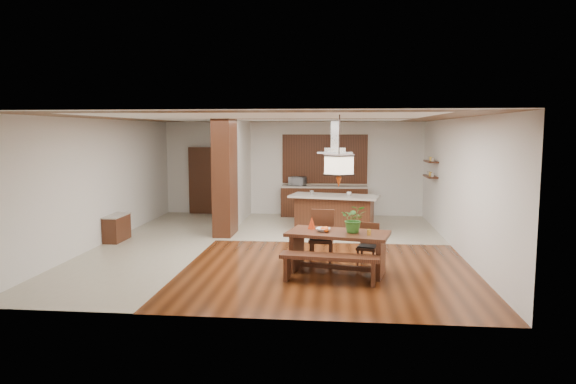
# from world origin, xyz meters

# --- Properties ---
(room_shell) EXTENTS (9.00, 9.04, 2.92)m
(room_shell) POSITION_xyz_m (0.00, 0.00, 2.06)
(room_shell) COLOR #3B1B0A
(room_shell) RESTS_ON ground
(tile_hallway) EXTENTS (2.50, 9.00, 0.01)m
(tile_hallway) POSITION_xyz_m (-2.75, 0.00, 0.01)
(tile_hallway) COLOR #BCB39C
(tile_hallway) RESTS_ON ground
(tile_kitchen) EXTENTS (5.50, 4.00, 0.01)m
(tile_kitchen) POSITION_xyz_m (1.25, 2.50, 0.01)
(tile_kitchen) COLOR #BCB39C
(tile_kitchen) RESTS_ON ground
(soffit_band) EXTENTS (8.00, 9.00, 0.02)m
(soffit_band) POSITION_xyz_m (0.00, 0.00, 2.88)
(soffit_band) COLOR #3D230F
(soffit_band) RESTS_ON room_shell
(partition_pier) EXTENTS (0.45, 1.00, 2.90)m
(partition_pier) POSITION_xyz_m (-1.40, 1.20, 1.45)
(partition_pier) COLOR black
(partition_pier) RESTS_ON ground
(partition_stub) EXTENTS (0.18, 2.40, 2.90)m
(partition_stub) POSITION_xyz_m (-1.40, 3.30, 1.45)
(partition_stub) COLOR silver
(partition_stub) RESTS_ON ground
(hallway_console) EXTENTS (0.37, 0.88, 0.63)m
(hallway_console) POSITION_xyz_m (-3.81, 0.20, 0.32)
(hallway_console) COLOR black
(hallway_console) RESTS_ON ground
(hallway_doorway) EXTENTS (1.10, 0.20, 2.10)m
(hallway_doorway) POSITION_xyz_m (-2.70, 4.40, 1.05)
(hallway_doorway) COLOR black
(hallway_doorway) RESTS_ON ground
(rear_counter) EXTENTS (2.60, 0.62, 0.95)m
(rear_counter) POSITION_xyz_m (1.00, 4.20, 0.48)
(rear_counter) COLOR black
(rear_counter) RESTS_ON ground
(kitchen_window) EXTENTS (2.60, 0.08, 1.50)m
(kitchen_window) POSITION_xyz_m (1.00, 4.46, 1.75)
(kitchen_window) COLOR #A66232
(kitchen_window) RESTS_ON room_shell
(shelf_lower) EXTENTS (0.26, 0.90, 0.04)m
(shelf_lower) POSITION_xyz_m (3.87, 2.60, 1.40)
(shelf_lower) COLOR black
(shelf_lower) RESTS_ON room_shell
(shelf_upper) EXTENTS (0.26, 0.90, 0.04)m
(shelf_upper) POSITION_xyz_m (3.87, 2.60, 1.80)
(shelf_upper) COLOR black
(shelf_upper) RESTS_ON room_shell
(dining_table) EXTENTS (1.99, 1.29, 0.76)m
(dining_table) POSITION_xyz_m (1.42, -2.02, 0.56)
(dining_table) COLOR black
(dining_table) RESTS_ON ground
(dining_bench) EXTENTS (1.75, 0.58, 0.48)m
(dining_bench) POSITION_xyz_m (1.28, -2.66, 0.24)
(dining_bench) COLOR black
(dining_bench) RESTS_ON ground
(dining_chair_left) EXTENTS (0.50, 0.50, 1.05)m
(dining_chair_left) POSITION_xyz_m (1.10, -1.37, 0.52)
(dining_chair_left) COLOR black
(dining_chair_left) RESTS_ON ground
(dining_chair_right) EXTENTS (0.46, 0.46, 0.84)m
(dining_chair_right) POSITION_xyz_m (1.99, -1.57, 0.42)
(dining_chair_right) COLOR black
(dining_chair_right) RESTS_ON ground
(pendant_lantern) EXTENTS (0.64, 0.64, 1.31)m
(pendant_lantern) POSITION_xyz_m (1.42, -2.02, 2.25)
(pendant_lantern) COLOR beige
(pendant_lantern) RESTS_ON room_shell
(foliage_plant) EXTENTS (0.48, 0.42, 0.51)m
(foliage_plant) POSITION_xyz_m (1.71, -2.05, 1.02)
(foliage_plant) COLOR #2F6A23
(foliage_plant) RESTS_ON dining_table
(fruit_bowl) EXTENTS (0.31, 0.31, 0.06)m
(fruit_bowl) POSITION_xyz_m (1.15, -2.00, 0.79)
(fruit_bowl) COLOR beige
(fruit_bowl) RESTS_ON dining_table
(napkin_cone) EXTENTS (0.18, 0.18, 0.23)m
(napkin_cone) POSITION_xyz_m (0.92, -1.77, 0.88)
(napkin_cone) COLOR #B22C0C
(napkin_cone) RESTS_ON dining_table
(gold_ornament) EXTENTS (0.09, 0.09, 0.10)m
(gold_ornament) POSITION_xyz_m (1.97, -2.24, 0.81)
(gold_ornament) COLOR gold
(gold_ornament) RESTS_ON dining_table
(kitchen_island) EXTENTS (2.43, 1.41, 0.94)m
(kitchen_island) POSITION_xyz_m (1.33, 2.03, 0.48)
(kitchen_island) COLOR black
(kitchen_island) RESTS_ON ground
(range_hood) EXTENTS (0.90, 0.55, 0.87)m
(range_hood) POSITION_xyz_m (1.33, 2.03, 2.46)
(range_hood) COLOR silver
(range_hood) RESTS_ON room_shell
(island_cup) EXTENTS (0.15, 0.15, 0.10)m
(island_cup) POSITION_xyz_m (1.70, 1.95, 0.99)
(island_cup) COLOR silver
(island_cup) RESTS_ON kitchen_island
(microwave) EXTENTS (0.56, 0.46, 0.27)m
(microwave) POSITION_xyz_m (0.18, 4.16, 1.08)
(microwave) COLOR silver
(microwave) RESTS_ON rear_counter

